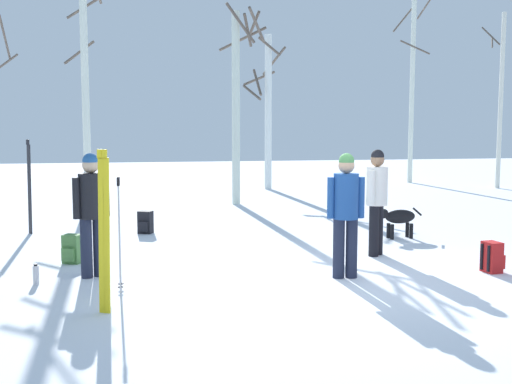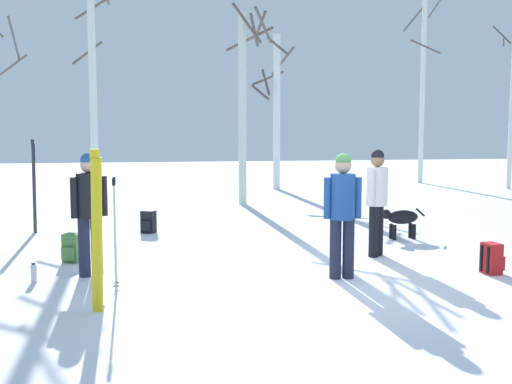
{
  "view_description": "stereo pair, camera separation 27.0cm",
  "coord_description": "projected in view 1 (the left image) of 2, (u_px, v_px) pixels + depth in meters",
  "views": [
    {
      "loc": [
        -2.57,
        -7.67,
        2.04
      ],
      "look_at": [
        -0.56,
        2.09,
        1.0
      ],
      "focal_mm": 42.49,
      "sensor_mm": 36.0,
      "label": 1
    },
    {
      "loc": [
        -2.3,
        -7.72,
        2.04
      ],
      "look_at": [
        -0.56,
        2.09,
        1.0
      ],
      "focal_mm": 42.49,
      "sensor_mm": 36.0,
      "label": 2
    }
  ],
  "objects": [
    {
      "name": "person_4",
      "position": [
        346.0,
        207.0,
        8.24
      ],
      "size": [
        0.52,
        0.34,
        1.72
      ],
      "color": "#1E2338",
      "rests_on": "ground_plane"
    },
    {
      "name": "birch_tree_2",
      "position": [
        86.0,
        80.0,
        15.9
      ],
      "size": [
        1.19,
        1.11,
        6.49
      ],
      "color": "silver",
      "rests_on": "ground_plane"
    },
    {
      "name": "ski_pair_planted_2",
      "position": [
        104.0,
        233.0,
        6.64
      ],
      "size": [
        0.15,
        0.08,
        1.82
      ],
      "color": "yellow",
      "rests_on": "ground_plane"
    },
    {
      "name": "person_1",
      "position": [
        92.0,
        207.0,
        8.28
      ],
      "size": [
        0.48,
        0.34,
        1.72
      ],
      "color": "#1E2338",
      "rests_on": "ground_plane"
    },
    {
      "name": "ski_pair_planted_1",
      "position": [
        29.0,
        187.0,
        11.72
      ],
      "size": [
        0.11,
        0.16,
        1.84
      ],
      "color": "black",
      "rests_on": "ground_plane"
    },
    {
      "name": "dog",
      "position": [
        398.0,
        218.0,
        11.29
      ],
      "size": [
        0.9,
        0.24,
        0.57
      ],
      "color": "black",
      "rests_on": "ground_plane"
    },
    {
      "name": "backpack_2",
      "position": [
        145.0,
        223.0,
        11.85
      ],
      "size": [
        0.32,
        0.34,
        0.44
      ],
      "color": "black",
      "rests_on": "ground_plane"
    },
    {
      "name": "birch_tree_6",
      "position": [
        501.0,
        98.0,
        20.58
      ],
      "size": [
        1.13,
        1.09,
        5.94
      ],
      "color": "silver",
      "rests_on": "ground_plane"
    },
    {
      "name": "birch_tree_3",
      "position": [
        237.0,
        99.0,
        16.18
      ],
      "size": [
        1.28,
        1.79,
        5.27
      ],
      "color": "silver",
      "rests_on": "ground_plane"
    },
    {
      "name": "birch_tree_5",
      "position": [
        412.0,
        74.0,
        22.7
      ],
      "size": [
        1.34,
        1.39,
        7.91
      ],
      "color": "silver",
      "rests_on": "ground_plane"
    },
    {
      "name": "ski_poles_0",
      "position": [
        119.0,
        231.0,
        7.58
      ],
      "size": [
        0.07,
        0.26,
        1.44
      ],
      "color": "#B2B2BC",
      "rests_on": "ground_plane"
    },
    {
      "name": "backpack_1",
      "position": [
        492.0,
        257.0,
        8.64
      ],
      "size": [
        0.31,
        0.28,
        0.44
      ],
      "color": "red",
      "rests_on": "ground_plane"
    },
    {
      "name": "birch_tree_4",
      "position": [
        267.0,
        108.0,
        20.35
      ],
      "size": [
        1.44,
        1.57,
        5.17
      ],
      "color": "white",
      "rests_on": "ground_plane"
    },
    {
      "name": "water_bottle_0",
      "position": [
        36.0,
        275.0,
        7.97
      ],
      "size": [
        0.08,
        0.08,
        0.27
      ],
      "color": "silver",
      "rests_on": "ground_plane"
    },
    {
      "name": "person_2",
      "position": [
        377.0,
        195.0,
        9.71
      ],
      "size": [
        0.39,
        0.4,
        1.72
      ],
      "color": "black",
      "rests_on": "ground_plane"
    },
    {
      "name": "ground_plane",
      "position": [
        328.0,
        280.0,
        8.2
      ],
      "size": [
        60.0,
        60.0,
        0.0
      ],
      "primitive_type": "plane",
      "color": "white"
    },
    {
      "name": "backpack_0",
      "position": [
        72.0,
        249.0,
        9.22
      ],
      "size": [
        0.32,
        0.34,
        0.44
      ],
      "color": "#4C7F3F",
      "rests_on": "ground_plane"
    }
  ]
}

